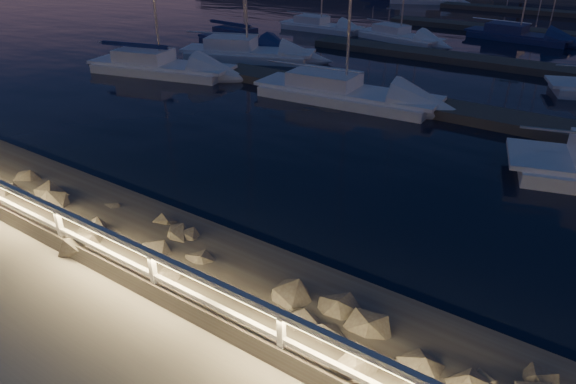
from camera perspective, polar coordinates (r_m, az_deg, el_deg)
name	(u,v)px	position (r m, az deg, el deg)	size (l,w,h in m)	color
ground	(123,279)	(11.21, -17.85, -9.15)	(400.00, 400.00, 0.00)	gray
harbor_water	(506,56)	(37.86, 23.06, 13.77)	(400.00, 440.00, 0.60)	black
guard_rail	(115,246)	(10.84, -18.66, -5.69)	(44.11, 0.12, 1.06)	silver
riprap	(115,227)	(13.52, -18.69, -3.71)	(25.86, 2.42, 1.26)	#605C52
floating_docks	(512,44)	(38.98, 23.67, 14.85)	(22.00, 36.00, 0.40)	#554D46
sailboat_a	(244,52)	(32.20, -4.90, 15.27)	(8.19, 5.02, 13.63)	white
sailboat_b	(158,65)	(29.66, -14.29, 13.51)	(8.45, 4.28, 13.88)	white
sailboat_c	(341,91)	(24.03, 5.91, 11.11)	(8.74, 3.26, 14.51)	white
sailboat_e	(243,41)	(35.74, -5.00, 16.40)	(7.60, 3.08, 12.67)	navy
sailboat_f	(398,35)	(38.74, 12.15, 16.67)	(6.84, 3.52, 11.24)	white
sailboat_j	(319,25)	(42.18, 3.47, 18.00)	(6.82, 2.17, 11.55)	white
sailboat_k	(516,34)	(41.54, 24.02, 15.71)	(7.57, 3.10, 12.48)	navy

